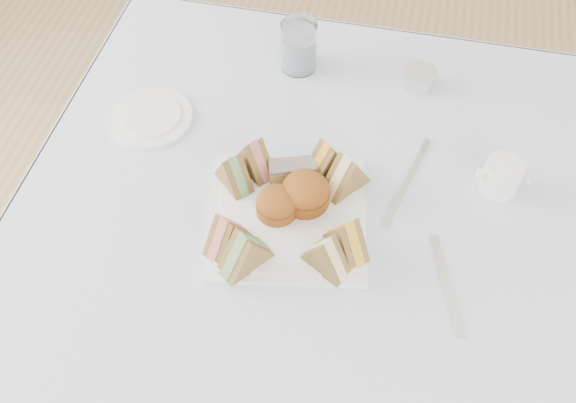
% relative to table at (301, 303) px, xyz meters
% --- Properties ---
extents(floor, '(4.00, 4.00, 0.00)m').
position_rel_table_xyz_m(floor, '(0.00, 0.00, -0.37)').
color(floor, '#9E7751').
rests_on(floor, ground).
extents(table, '(0.90, 0.90, 0.74)m').
position_rel_table_xyz_m(table, '(0.00, 0.00, 0.00)').
color(table, brown).
rests_on(table, floor).
extents(tablecloth, '(1.02, 1.02, 0.01)m').
position_rel_table_xyz_m(tablecloth, '(0.00, 0.00, 0.37)').
color(tablecloth, '#CCE2F8').
rests_on(tablecloth, table).
extents(serving_plate, '(0.31, 0.31, 0.01)m').
position_rel_table_xyz_m(serving_plate, '(-0.02, -0.04, 0.38)').
color(serving_plate, white).
rests_on(serving_plate, tablecloth).
extents(sandwich_fl_a, '(0.07, 0.09, 0.07)m').
position_rel_table_xyz_m(sandwich_fl_a, '(-0.11, -0.12, 0.42)').
color(sandwich_fl_a, brown).
rests_on(sandwich_fl_a, serving_plate).
extents(sandwich_fl_b, '(0.09, 0.10, 0.08)m').
position_rel_table_xyz_m(sandwich_fl_b, '(-0.07, -0.14, 0.43)').
color(sandwich_fl_b, brown).
rests_on(sandwich_fl_b, serving_plate).
extents(sandwich_fr_a, '(0.09, 0.09, 0.08)m').
position_rel_table_xyz_m(sandwich_fr_a, '(0.09, -0.08, 0.43)').
color(sandwich_fr_a, brown).
rests_on(sandwich_fr_a, serving_plate).
extents(sandwich_fr_b, '(0.09, 0.08, 0.07)m').
position_rel_table_xyz_m(sandwich_fr_b, '(0.06, -0.12, 0.42)').
color(sandwich_fr_b, brown).
rests_on(sandwich_fr_b, serving_plate).
extents(sandwich_bl_a, '(0.09, 0.08, 0.07)m').
position_rel_table_xyz_m(sandwich_bl_a, '(-0.13, 0.01, 0.42)').
color(sandwich_bl_a, brown).
rests_on(sandwich_bl_a, serving_plate).
extents(sandwich_bl_b, '(0.09, 0.09, 0.08)m').
position_rel_table_xyz_m(sandwich_bl_b, '(-0.10, 0.05, 0.43)').
color(sandwich_bl_b, brown).
rests_on(sandwich_bl_b, serving_plate).
extents(sandwich_br_a, '(0.09, 0.10, 0.08)m').
position_rel_table_xyz_m(sandwich_br_a, '(0.06, 0.04, 0.43)').
color(sandwich_br_a, brown).
rests_on(sandwich_br_a, serving_plate).
extents(sandwich_br_b, '(0.09, 0.09, 0.08)m').
position_rel_table_xyz_m(sandwich_br_b, '(0.02, 0.07, 0.43)').
color(sandwich_br_b, brown).
rests_on(sandwich_br_b, serving_plate).
extents(scone_left, '(0.08, 0.08, 0.05)m').
position_rel_table_xyz_m(scone_left, '(-0.04, -0.04, 0.41)').
color(scone_left, '#AA5C22').
rests_on(scone_left, serving_plate).
extents(scone_right, '(0.12, 0.12, 0.06)m').
position_rel_table_xyz_m(scone_right, '(0.00, -0.00, 0.42)').
color(scone_right, '#AA5C22').
rests_on(scone_right, serving_plate).
extents(pastry_slice, '(0.09, 0.06, 0.04)m').
position_rel_table_xyz_m(pastry_slice, '(-0.03, 0.04, 0.41)').
color(pastry_slice, tan).
rests_on(pastry_slice, serving_plate).
extents(side_plate, '(0.18, 0.18, 0.01)m').
position_rel_table_xyz_m(side_plate, '(-0.33, 0.14, 0.38)').
color(side_plate, white).
rests_on(side_plate, tablecloth).
extents(water_glass, '(0.09, 0.09, 0.11)m').
position_rel_table_xyz_m(water_glass, '(-0.08, 0.35, 0.43)').
color(water_glass, white).
rests_on(water_glass, tablecloth).
extents(tea_strainer, '(0.09, 0.09, 0.04)m').
position_rel_table_xyz_m(tea_strainer, '(0.17, 0.34, 0.39)').
color(tea_strainer, silver).
rests_on(tea_strainer, tablecloth).
extents(knife, '(0.07, 0.18, 0.00)m').
position_rel_table_xyz_m(knife, '(0.26, -0.11, 0.38)').
color(knife, silver).
rests_on(knife, tablecloth).
extents(fork, '(0.06, 0.19, 0.00)m').
position_rel_table_xyz_m(fork, '(0.17, 0.07, 0.38)').
color(fork, silver).
rests_on(fork, tablecloth).
extents(creamer_jug, '(0.09, 0.09, 0.06)m').
position_rel_table_xyz_m(creamer_jug, '(0.33, 0.11, 0.41)').
color(creamer_jug, white).
rests_on(creamer_jug, tablecloth).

